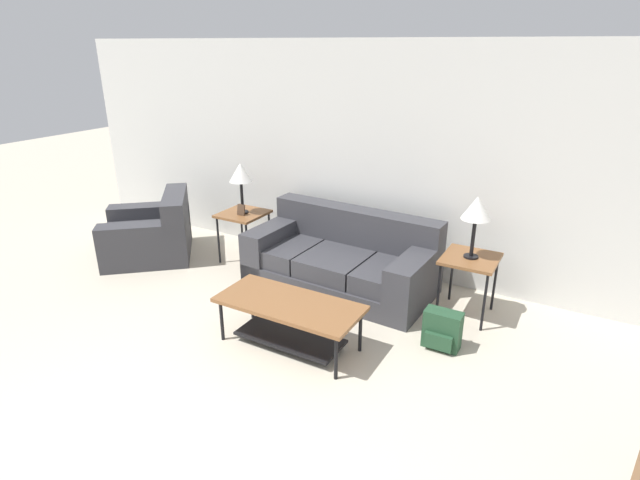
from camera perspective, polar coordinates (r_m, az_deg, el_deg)
The scene contains 10 objects.
wall_back at distance 5.70m, azimuth 7.83°, elevation 8.78°, with size 9.19×0.06×2.60m.
couch at distance 5.54m, azimuth 2.52°, elevation -2.45°, with size 2.07×1.07×0.82m.
armchair at distance 6.68m, azimuth -18.72°, elevation 0.59°, with size 1.45×1.45×0.80m.
coffee_table at distance 4.46m, azimuth -3.52°, elevation -8.37°, with size 1.29×0.58×0.44m.
side_table_left at distance 6.17m, azimuth -8.77°, elevation 2.54°, with size 0.52×0.54×0.62m.
side_table_right at distance 5.05m, azimuth 16.76°, elevation -2.58°, with size 0.52×0.54×0.62m.
table_lamp_left at distance 6.01m, azimuth -9.07°, elevation 7.48°, with size 0.27×0.27×0.61m.
table_lamp_right at distance 4.86m, azimuth 17.45°, elevation 3.33°, with size 0.27×0.27×0.61m.
backpack at distance 4.63m, azimuth 13.77°, elevation -10.00°, with size 0.33×0.24×0.36m.
picture_frame at distance 6.04m, azimuth -9.01°, elevation 3.42°, with size 0.10×0.04×0.13m.
Camera 1 is at (2.04, -1.33, 2.55)m, focal length 28.00 mm.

